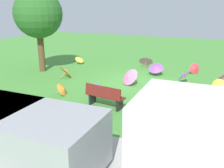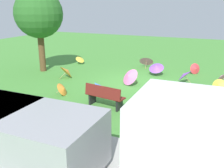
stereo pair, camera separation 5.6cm
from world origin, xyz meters
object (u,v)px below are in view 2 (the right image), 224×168
at_px(parasol_red_0, 195,69).
at_px(parasol_pink_5, 222,77).
at_px(parasol_yellow_0, 80,59).
at_px(parasol_orange_2, 181,105).
at_px(parasol_blue_0, 101,87).
at_px(parasol_orange_1, 67,71).
at_px(parasol_yellow_1, 219,85).
at_px(parasol_orange_0, 63,89).
at_px(parasol_pink_4, 129,76).
at_px(shade_tree, 39,14).
at_px(parasol_purple_1, 184,75).
at_px(parasol_pink_3, 146,60).
at_px(van_dark, 4,130).
at_px(park_bench, 104,96).
at_px(parasol_purple_0, 156,67).

height_order(parasol_red_0, parasol_pink_5, parasol_pink_5).
distance_m(parasol_yellow_0, parasol_orange_2, 9.40).
xyz_separation_m(parasol_yellow_0, parasol_blue_0, (-3.94, 4.84, -0.02)).
relative_size(parasol_orange_1, parasol_yellow_1, 1.58).
relative_size(parasol_orange_0, parasol_blue_0, 0.79).
bearing_deg(parasol_orange_0, parasol_yellow_0, -66.33).
bearing_deg(parasol_pink_4, parasol_orange_0, 50.86).
height_order(parasol_red_0, parasol_blue_0, parasol_red_0).
distance_m(shade_tree, parasol_purple_1, 8.76).
distance_m(parasol_orange_0, parasol_orange_2, 5.10).
bearing_deg(parasol_pink_3, parasol_yellow_1, 145.01).
relative_size(parasol_orange_0, parasol_red_0, 1.06).
relative_size(shade_tree, parasol_pink_4, 4.21).
bearing_deg(parasol_pink_3, van_dark, 88.54).
bearing_deg(parasol_purple_1, parasol_blue_0, 45.01).
relative_size(parasol_orange_1, parasol_purple_1, 1.11).
height_order(park_bench, parasol_red_0, park_bench).
bearing_deg(parasol_orange_2, van_dark, 54.81).
relative_size(parasol_orange_0, parasol_yellow_1, 1.02).
relative_size(parasol_orange_0, parasol_pink_5, 0.75).
height_order(parasol_orange_1, parasol_blue_0, parasol_orange_1).
height_order(parasol_yellow_0, parasol_red_0, parasol_red_0).
height_order(parasol_purple_0, parasol_pink_4, parasol_pink_4).
bearing_deg(parasol_pink_5, parasol_orange_0, 37.51).
height_order(parasol_orange_0, parasol_pink_3, parasol_pink_3).
bearing_deg(parasol_red_0, parasol_blue_0, 56.38).
distance_m(shade_tree, parasol_pink_3, 7.07).
relative_size(parasol_pink_3, parasol_pink_5, 1.09).
bearing_deg(parasol_pink_4, parasol_orange_2, 140.07).
relative_size(parasol_yellow_0, parasol_yellow_1, 1.09).
xyz_separation_m(parasol_orange_2, parasol_pink_4, (2.95, -2.47, 0.14)).
relative_size(parasol_purple_1, parasol_pink_3, 0.95).
xyz_separation_m(parasol_orange_0, parasol_pink_5, (-6.38, -4.90, 0.03)).
xyz_separation_m(parasol_purple_0, parasol_pink_4, (0.78, 2.30, -0.04)).
xyz_separation_m(shade_tree, parasol_pink_4, (-5.76, 0.55, -2.89)).
bearing_deg(parasol_purple_1, parasol_orange_0, 41.15).
bearing_deg(park_bench, van_dark, 81.01).
bearing_deg(parasol_blue_0, parasol_purple_0, -110.07).
relative_size(shade_tree, parasol_orange_1, 4.46).
height_order(parasol_orange_0, parasol_purple_1, parasol_purple_1).
xyz_separation_m(parasol_orange_2, parasol_yellow_1, (-1.19, -3.31, -0.02)).
bearing_deg(parasol_pink_4, parasol_blue_0, 68.41).
relative_size(parasol_purple_1, parasol_orange_2, 1.56).
bearing_deg(parasol_pink_3, parasol_orange_2, 116.71).
relative_size(parasol_purple_1, parasol_blue_0, 1.09).
distance_m(van_dark, parasol_orange_1, 7.89).
relative_size(park_bench, parasol_orange_2, 2.71).
relative_size(parasol_orange_1, parasol_yellow_0, 1.44).
distance_m(shade_tree, parasol_orange_2, 9.71).
bearing_deg(parasol_orange_2, parasol_yellow_1, -109.83).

